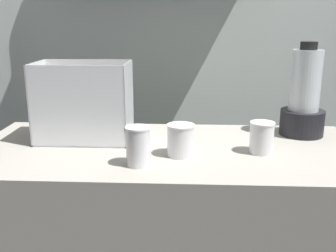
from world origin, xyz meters
TOP-DOWN VIEW (x-y plane):
  - back_wall_unit at (-0.00, 0.77)m, footprint 2.60×0.24m
  - carrot_display_bin at (-0.32, 0.08)m, footprint 0.35×0.20m
  - blender_pitcher at (0.52, 0.19)m, footprint 0.17×0.17m
  - juice_cup_pomegranate_far_left at (-0.08, -0.18)m, footprint 0.08×0.08m
  - juice_cup_beet_left at (0.05, -0.08)m, footprint 0.10×0.10m
  - juice_cup_beet_middle at (0.32, -0.04)m, footprint 0.09×0.09m

SIDE VIEW (x-z plane):
  - juice_cup_beet_middle at x=0.32m, z-range 0.89..1.00m
  - juice_cup_beet_left at x=0.05m, z-range 0.90..1.00m
  - juice_cup_pomegranate_far_left at x=-0.08m, z-range 0.89..1.02m
  - carrot_display_bin at x=-0.32m, z-range 0.85..1.14m
  - blender_pitcher at x=0.52m, z-range 0.86..1.22m
  - back_wall_unit at x=0.00m, z-range 0.01..2.51m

